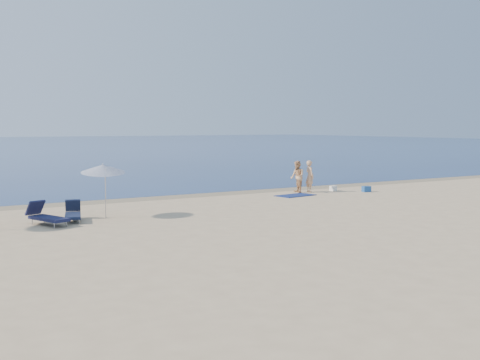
% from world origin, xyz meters
% --- Properties ---
extents(wet_sand_strip, '(240.00, 1.60, 0.00)m').
position_xyz_m(wet_sand_strip, '(0.00, 19.40, 0.00)').
color(wet_sand_strip, '#847254').
rests_on(wet_sand_strip, ground).
extents(person_left, '(0.48, 0.65, 1.64)m').
position_xyz_m(person_left, '(4.49, 17.66, 0.82)').
color(person_left, tan).
rests_on(person_left, ground).
extents(person_right, '(0.79, 0.92, 1.63)m').
position_xyz_m(person_right, '(3.83, 17.84, 0.82)').
color(person_right, tan).
rests_on(person_right, ground).
extents(beach_towel, '(2.07, 1.36, 0.03)m').
position_xyz_m(beach_towel, '(2.92, 16.76, 0.02)').
color(beach_towel, '#0F1D4F').
rests_on(beach_towel, ground).
extents(white_bag, '(0.34, 0.30, 0.26)m').
position_xyz_m(white_bag, '(5.92, 17.50, 0.13)').
color(white_bag, white).
rests_on(white_bag, ground).
extents(blue_cooler, '(0.46, 0.37, 0.29)m').
position_xyz_m(blue_cooler, '(7.09, 16.26, 0.15)').
color(blue_cooler, '#1B4B93').
rests_on(blue_cooler, ground).
extents(umbrella_near, '(1.99, 2.01, 2.12)m').
position_xyz_m(umbrella_near, '(-7.33, 14.85, 1.83)').
color(umbrella_near, silver).
rests_on(umbrella_near, ground).
extents(lounger_left, '(1.21, 1.94, 0.81)m').
position_xyz_m(lounger_left, '(-9.59, 14.14, 0.30)').
color(lounger_left, '#16193C').
rests_on(lounger_left, ground).
extents(lounger_right, '(0.97, 1.74, 0.73)m').
position_xyz_m(lounger_right, '(-8.57, 14.55, 0.27)').
color(lounger_right, '#141D38').
rests_on(lounger_right, ground).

